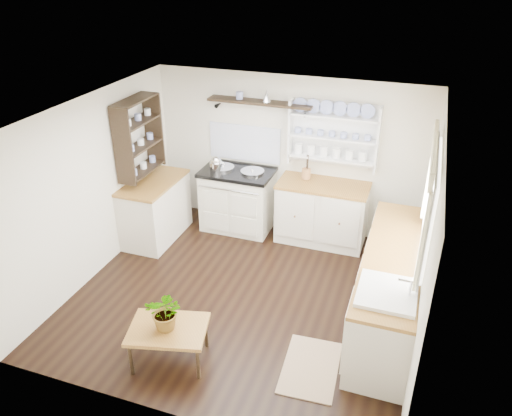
# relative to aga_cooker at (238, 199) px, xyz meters

# --- Properties ---
(floor) EXTENTS (4.00, 3.80, 0.01)m
(floor) POSITION_rel_aga_cooker_xyz_m (0.68, -1.57, -0.48)
(floor) COLOR black
(floor) RESTS_ON ground
(wall_back) EXTENTS (4.00, 0.02, 2.30)m
(wall_back) POSITION_rel_aga_cooker_xyz_m (0.68, 0.33, 0.67)
(wall_back) COLOR beige
(wall_back) RESTS_ON ground
(wall_right) EXTENTS (0.02, 3.80, 2.30)m
(wall_right) POSITION_rel_aga_cooker_xyz_m (2.68, -1.57, 0.67)
(wall_right) COLOR beige
(wall_right) RESTS_ON ground
(wall_left) EXTENTS (0.02, 3.80, 2.30)m
(wall_left) POSITION_rel_aga_cooker_xyz_m (-1.32, -1.57, 0.67)
(wall_left) COLOR beige
(wall_left) RESTS_ON ground
(ceiling) EXTENTS (4.00, 3.80, 0.01)m
(ceiling) POSITION_rel_aga_cooker_xyz_m (0.68, -1.57, 1.82)
(ceiling) COLOR white
(ceiling) RESTS_ON wall_back
(window) EXTENTS (0.08, 1.55, 1.22)m
(window) POSITION_rel_aga_cooker_xyz_m (2.62, -1.42, 1.09)
(window) COLOR white
(window) RESTS_ON wall_right
(aga_cooker) EXTENTS (1.05, 0.73, 0.97)m
(aga_cooker) POSITION_rel_aga_cooker_xyz_m (0.00, 0.00, 0.00)
(aga_cooker) COLOR silver
(aga_cooker) RESTS_ON floor
(back_cabinets) EXTENTS (1.27, 0.63, 0.90)m
(back_cabinets) POSITION_rel_aga_cooker_xyz_m (1.28, 0.03, -0.02)
(back_cabinets) COLOR silver
(back_cabinets) RESTS_ON floor
(right_cabinets) EXTENTS (0.62, 2.43, 0.90)m
(right_cabinets) POSITION_rel_aga_cooker_xyz_m (2.38, -1.47, -0.02)
(right_cabinets) COLOR silver
(right_cabinets) RESTS_ON floor
(belfast_sink) EXTENTS (0.55, 0.60, 0.45)m
(belfast_sink) POSITION_rel_aga_cooker_xyz_m (2.38, -2.22, 0.32)
(belfast_sink) COLOR white
(belfast_sink) RESTS_ON right_cabinets
(left_cabinets) EXTENTS (0.62, 1.13, 0.90)m
(left_cabinets) POSITION_rel_aga_cooker_xyz_m (-1.02, -0.67, -0.02)
(left_cabinets) COLOR silver
(left_cabinets) RESTS_ON floor
(plate_rack) EXTENTS (1.20, 0.22, 0.90)m
(plate_rack) POSITION_rel_aga_cooker_xyz_m (1.33, 0.29, 1.08)
(plate_rack) COLOR white
(plate_rack) RESTS_ON wall_back
(high_shelf) EXTENTS (1.50, 0.29, 0.16)m
(high_shelf) POSITION_rel_aga_cooker_xyz_m (0.28, 0.21, 1.43)
(high_shelf) COLOR black
(high_shelf) RESTS_ON wall_back
(left_shelving) EXTENTS (0.28, 0.80, 1.05)m
(left_shelving) POSITION_rel_aga_cooker_xyz_m (-1.16, -0.67, 1.07)
(left_shelving) COLOR black
(left_shelving) RESTS_ON wall_left
(kettle) EXTENTS (0.19, 0.19, 0.23)m
(kettle) POSITION_rel_aga_cooker_xyz_m (-0.28, -0.12, 0.57)
(kettle) COLOR silver
(kettle) RESTS_ON aga_cooker
(utensil_crock) EXTENTS (0.12, 0.12, 0.15)m
(utensil_crock) POSITION_rel_aga_cooker_xyz_m (1.00, 0.11, 0.51)
(utensil_crock) COLOR #A46D3C
(utensil_crock) RESTS_ON back_cabinets
(center_table) EXTENTS (0.89, 0.73, 0.42)m
(center_table) POSITION_rel_aga_cooker_xyz_m (0.34, -2.85, -0.10)
(center_table) COLOR brown
(center_table) RESTS_ON floor
(potted_plant) EXTENTS (0.39, 0.34, 0.42)m
(potted_plant) POSITION_rel_aga_cooker_xyz_m (0.34, -2.85, 0.15)
(potted_plant) COLOR #3F7233
(potted_plant) RESTS_ON center_table
(floor_rug) EXTENTS (0.60, 0.88, 0.02)m
(floor_rug) POSITION_rel_aga_cooker_xyz_m (1.75, -2.49, -0.47)
(floor_rug) COLOR #88674F
(floor_rug) RESTS_ON floor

